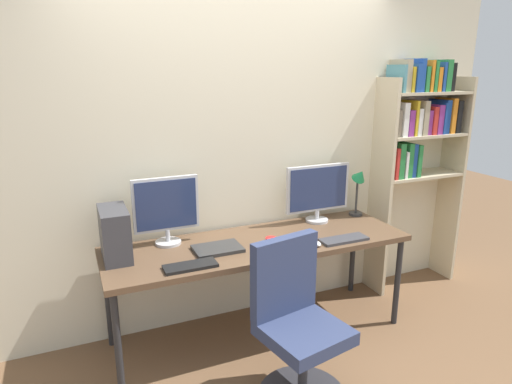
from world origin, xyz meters
TOP-DOWN VIEW (x-y plane):
  - ground_plane at (0.00, 0.00)m, footprint 12.00×12.00m
  - wall_back at (0.00, 1.02)m, footprint 4.56×0.10m
  - desk at (0.00, 0.60)m, footprint 2.16×0.68m
  - bookshelf at (1.59, 0.83)m, footprint 0.83×0.28m
  - office_chair at (-0.06, -0.11)m, footprint 0.52×0.52m
  - monitor_left at (-0.60, 0.81)m, footprint 0.45×0.18m
  - monitor_right at (0.60, 0.81)m, footprint 0.54×0.18m
  - pc_tower at (-0.96, 0.70)m, footprint 0.17×0.34m
  - desk_lamp at (0.98, 0.80)m, footprint 0.11×0.16m
  - keyboard_left at (-0.56, 0.37)m, footprint 0.33×0.13m
  - keyboard_right at (0.56, 0.37)m, footprint 0.35×0.13m
  - mouse_left_side at (-0.10, 0.40)m, footprint 0.06×0.10m
  - mouse_right_side at (0.33, 0.37)m, footprint 0.06×0.10m
  - laptop_closed at (-0.32, 0.56)m, footprint 0.32×0.22m
  - coffee_mug at (0.01, 0.42)m, footprint 0.11×0.08m

SIDE VIEW (x-z plane):
  - ground_plane at x=0.00m, z-range 0.00..0.00m
  - office_chair at x=-0.06m, z-range -0.09..0.90m
  - desk at x=0.00m, z-range 0.32..1.06m
  - keyboard_left at x=-0.56m, z-range 0.74..0.76m
  - keyboard_right at x=0.56m, z-range 0.74..0.76m
  - laptop_closed at x=-0.32m, z-range 0.74..0.76m
  - mouse_left_side at x=-0.10m, z-range 0.74..0.77m
  - mouse_right_side at x=0.33m, z-range 0.74..0.77m
  - coffee_mug at x=0.01m, z-range 0.74..0.83m
  - pc_tower at x=-0.96m, z-range 0.74..1.07m
  - monitor_right at x=0.60m, z-range 0.76..1.22m
  - monitor_left at x=-0.60m, z-range 0.76..1.24m
  - desk_lamp at x=0.98m, z-range 0.81..1.23m
  - wall_back at x=0.00m, z-range 0.00..2.60m
  - bookshelf at x=1.59m, z-range 0.36..2.36m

